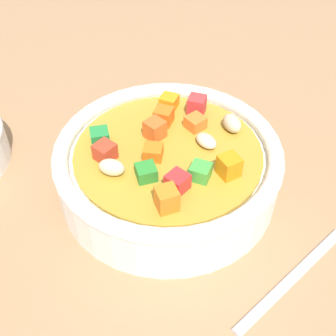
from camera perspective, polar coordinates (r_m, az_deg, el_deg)
name	(u,v)px	position (r cm, az deg, el deg)	size (l,w,h in cm)	color
ground_plane	(168,194)	(42.21, 0.00, -3.48)	(140.00, 140.00, 2.00)	#9E754F
soup_bowl_main	(168,165)	(39.37, 0.01, 0.40)	(20.46, 20.46, 6.60)	white
spoon	(327,242)	(39.16, 20.32, -9.23)	(5.66, 22.00, 0.88)	silver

